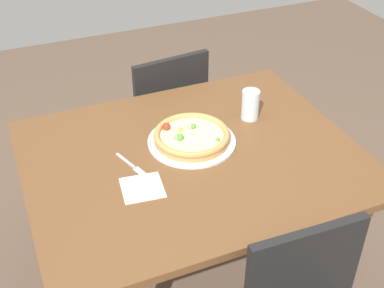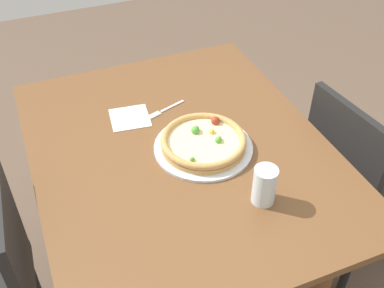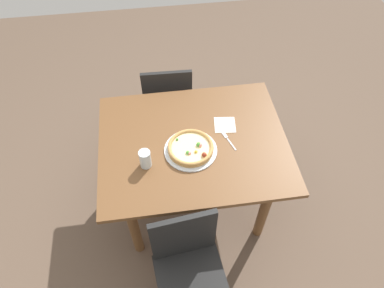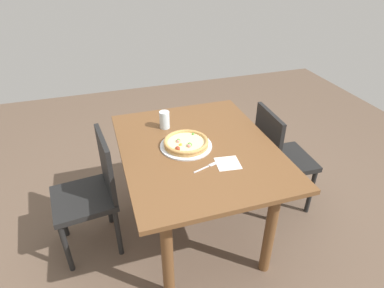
{
  "view_description": "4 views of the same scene",
  "coord_description": "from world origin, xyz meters",
  "px_view_note": "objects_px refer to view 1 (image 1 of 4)",
  "views": [
    {
      "loc": [
        0.59,
        1.41,
        1.91
      ],
      "look_at": [
        -0.01,
        -0.04,
        0.8
      ],
      "focal_mm": 47.97,
      "sensor_mm": 36.0,
      "label": 1
    },
    {
      "loc": [
        -1.13,
        0.42,
        1.82
      ],
      "look_at": [
        -0.01,
        -0.04,
        0.8
      ],
      "focal_mm": 43.75,
      "sensor_mm": 36.0,
      "label": 2
    },
    {
      "loc": [
        -0.21,
        -1.44,
        2.57
      ],
      "look_at": [
        -0.01,
        -0.04,
        0.8
      ],
      "focal_mm": 33.35,
      "sensor_mm": 36.0,
      "label": 3
    },
    {
      "loc": [
        1.68,
        -0.57,
        1.91
      ],
      "look_at": [
        -0.01,
        -0.04,
        0.8
      ],
      "focal_mm": 30.45,
      "sensor_mm": 36.0,
      "label": 4
    }
  ],
  "objects_px": {
    "chair_near": "(162,119)",
    "fork": "(132,166)",
    "plate": "(192,141)",
    "drinking_glass": "(250,105)",
    "dining_table": "(192,181)",
    "pizza": "(191,136)",
    "napkin": "(142,188)"
  },
  "relations": [
    {
      "from": "fork",
      "to": "drinking_glass",
      "type": "relative_size",
      "value": 1.3
    },
    {
      "from": "napkin",
      "to": "drinking_glass",
      "type": "bearing_deg",
      "value": -154.87
    },
    {
      "from": "pizza",
      "to": "drinking_glass",
      "type": "xyz_separation_m",
      "value": [
        -0.29,
        -0.07,
        0.03
      ]
    },
    {
      "from": "dining_table",
      "to": "drinking_glass",
      "type": "xyz_separation_m",
      "value": [
        -0.31,
        -0.14,
        0.19
      ]
    },
    {
      "from": "pizza",
      "to": "fork",
      "type": "bearing_deg",
      "value": 12.3
    },
    {
      "from": "plate",
      "to": "napkin",
      "type": "relative_size",
      "value": 2.41
    },
    {
      "from": "plate",
      "to": "napkin",
      "type": "xyz_separation_m",
      "value": [
        0.26,
        0.18,
        -0.0
      ]
    },
    {
      "from": "plate",
      "to": "napkin",
      "type": "distance_m",
      "value": 0.32
    },
    {
      "from": "napkin",
      "to": "pizza",
      "type": "bearing_deg",
      "value": -144.35
    },
    {
      "from": "chair_near",
      "to": "drinking_glass",
      "type": "height_order",
      "value": "drinking_glass"
    },
    {
      "from": "pizza",
      "to": "fork",
      "type": "xyz_separation_m",
      "value": [
        0.25,
        0.06,
        -0.03
      ]
    },
    {
      "from": "chair_near",
      "to": "plate",
      "type": "height_order",
      "value": "chair_near"
    },
    {
      "from": "napkin",
      "to": "fork",
      "type": "bearing_deg",
      "value": -92.03
    },
    {
      "from": "dining_table",
      "to": "plate",
      "type": "xyz_separation_m",
      "value": [
        -0.03,
        -0.07,
        0.13
      ]
    },
    {
      "from": "chair_near",
      "to": "fork",
      "type": "height_order",
      "value": "chair_near"
    },
    {
      "from": "plate",
      "to": "drinking_glass",
      "type": "bearing_deg",
      "value": -165.94
    },
    {
      "from": "dining_table",
      "to": "pizza",
      "type": "bearing_deg",
      "value": -109.99
    },
    {
      "from": "fork",
      "to": "napkin",
      "type": "bearing_deg",
      "value": -20.68
    },
    {
      "from": "drinking_glass",
      "to": "napkin",
      "type": "distance_m",
      "value": 0.6
    },
    {
      "from": "fork",
      "to": "napkin",
      "type": "xyz_separation_m",
      "value": [
        0.0,
        0.13,
        -0.0
      ]
    },
    {
      "from": "plate",
      "to": "napkin",
      "type": "height_order",
      "value": "plate"
    },
    {
      "from": "fork",
      "to": "dining_table",
      "type": "bearing_deg",
      "value": 66.88
    },
    {
      "from": "chair_near",
      "to": "plate",
      "type": "bearing_deg",
      "value": -105.24
    },
    {
      "from": "dining_table",
      "to": "pizza",
      "type": "height_order",
      "value": "pizza"
    },
    {
      "from": "plate",
      "to": "pizza",
      "type": "height_order",
      "value": "pizza"
    },
    {
      "from": "plate",
      "to": "drinking_glass",
      "type": "distance_m",
      "value": 0.3
    },
    {
      "from": "drinking_glass",
      "to": "napkin",
      "type": "relative_size",
      "value": 0.89
    },
    {
      "from": "chair_near",
      "to": "napkin",
      "type": "height_order",
      "value": "chair_near"
    },
    {
      "from": "chair_near",
      "to": "fork",
      "type": "xyz_separation_m",
      "value": [
        0.35,
        0.69,
        0.3
      ]
    },
    {
      "from": "fork",
      "to": "drinking_glass",
      "type": "height_order",
      "value": "drinking_glass"
    },
    {
      "from": "dining_table",
      "to": "chair_near",
      "type": "bearing_deg",
      "value": -100.26
    },
    {
      "from": "dining_table",
      "to": "napkin",
      "type": "relative_size",
      "value": 8.7
    }
  ]
}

